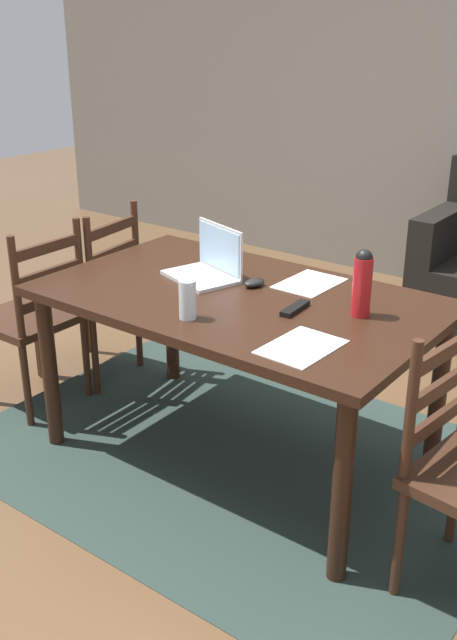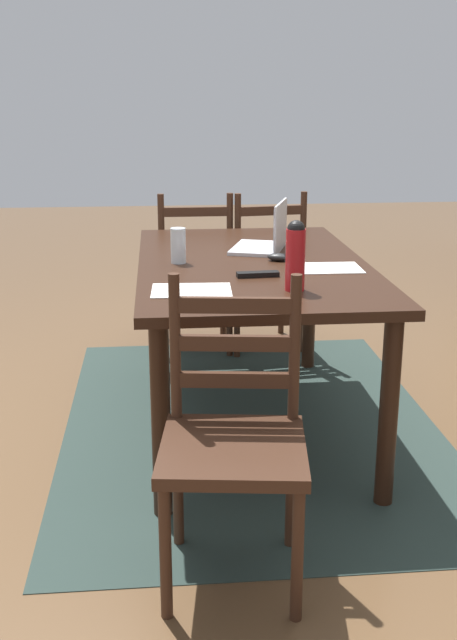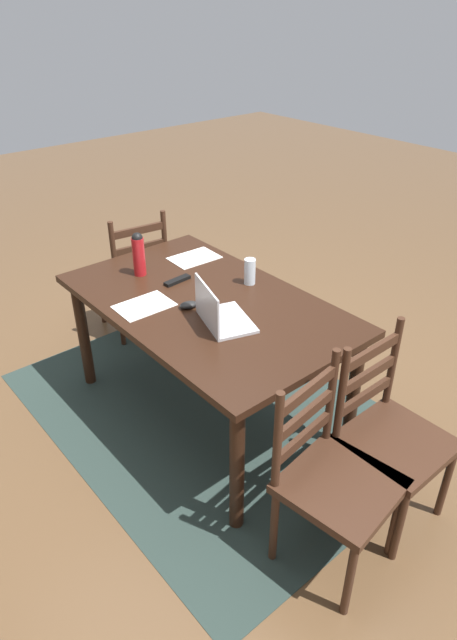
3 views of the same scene
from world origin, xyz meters
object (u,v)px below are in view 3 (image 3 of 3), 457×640
at_px(dining_table, 206,315).
at_px(drinking_glass, 250,271).
at_px(water_bottle, 139,253).
at_px(laptop, 218,314).
at_px(tv_remote, 177,280).
at_px(chair_left_near, 389,436).
at_px(computer_mouse, 189,305).
at_px(chair_right_near, 134,274).
at_px(chair_left_far, 332,479).

distance_m(dining_table, drinking_glass, 0.36).
bearing_deg(water_bottle, laptop, 179.78).
bearing_deg(dining_table, laptop, 156.53).
bearing_deg(drinking_glass, tv_remote, 47.50).
xyz_separation_m(chair_left_near, drinking_glass, (1.11, -0.12, 0.39)).
xyz_separation_m(dining_table, computer_mouse, (-0.00, 0.12, 0.11)).
distance_m(chair_right_near, chair_left_near, 2.22).
bearing_deg(laptop, tv_remote, -12.32).
distance_m(water_bottle, tv_remote, 0.28).
distance_m(dining_table, chair_left_far, 1.15).
distance_m(chair_left_far, drinking_glass, 1.29).
xyz_separation_m(chair_right_near, water_bottle, (-0.60, 0.29, 0.45)).
xyz_separation_m(dining_table, water_bottle, (0.51, 0.10, 0.23)).
distance_m(water_bottle, computer_mouse, 0.52).
xyz_separation_m(chair_left_far, laptop, (0.88, -0.10, 0.37)).
height_order(dining_table, chair_right_near, chair_right_near).
bearing_deg(chair_left_far, tv_remote, -8.78).
bearing_deg(chair_left_far, drinking_glass, -25.26).
bearing_deg(chair_right_near, tv_remote, 167.68).
bearing_deg(laptop, computer_mouse, 4.27).
relative_size(chair_left_near, computer_mouse, 9.50).
relative_size(water_bottle, drinking_glass, 1.74).
height_order(dining_table, laptop, laptop).
bearing_deg(computer_mouse, water_bottle, 14.64).
bearing_deg(laptop, chair_left_near, -161.30).
height_order(chair_right_near, computer_mouse, chair_right_near).
bearing_deg(drinking_glass, water_bottle, 39.55).
height_order(chair_right_near, water_bottle, water_bottle).
bearing_deg(dining_table, chair_left_near, -169.90).
relative_size(chair_left_far, drinking_glass, 6.27).
xyz_separation_m(chair_right_near, chair_left_near, (-2.22, -0.00, 0.00)).
bearing_deg(computer_mouse, tv_remote, -7.50).
xyz_separation_m(drinking_glass, tv_remote, (0.28, 0.31, -0.07)).
bearing_deg(chair_right_near, chair_left_near, -179.87).
xyz_separation_m(chair_left_far, chair_left_near, (0.00, -0.40, 0.00)).
distance_m(chair_right_near, drinking_glass, 1.18).
distance_m(computer_mouse, tv_remote, 0.31).
relative_size(dining_table, computer_mouse, 16.38).
bearing_deg(chair_left_near, chair_left_far, 90.05).
bearing_deg(chair_right_near, drinking_glass, -173.38).
bearing_deg(dining_table, tv_remote, -2.49).
distance_m(drinking_glass, computer_mouse, 0.44).
height_order(chair_right_near, laptop, laptop).
xyz_separation_m(water_bottle, drinking_glass, (-0.51, -0.42, -0.06)).
xyz_separation_m(chair_right_near, computer_mouse, (-1.11, 0.31, 0.33)).
bearing_deg(chair_left_far, chair_right_near, -10.11).
distance_m(laptop, water_bottle, 0.74).
bearing_deg(tv_remote, chair_right_near, -16.36).
relative_size(dining_table, chair_left_far, 1.72).
relative_size(water_bottle, tv_remote, 1.55).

